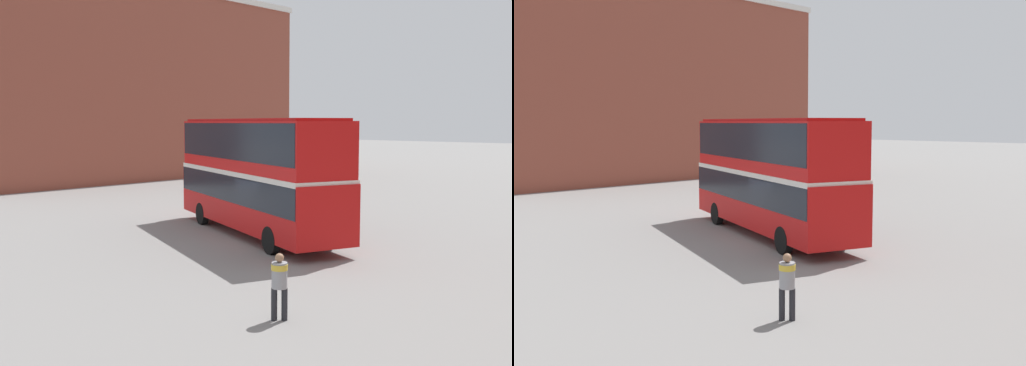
% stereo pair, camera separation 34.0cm
% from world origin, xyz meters
% --- Properties ---
extents(ground_plane, '(240.00, 240.00, 0.00)m').
position_xyz_m(ground_plane, '(0.00, 0.00, 0.00)').
color(ground_plane, gray).
extents(building_row_left, '(10.99, 30.96, 15.89)m').
position_xyz_m(building_row_left, '(-28.64, 13.16, 7.96)').
color(building_row_left, brown).
rests_on(building_row_left, ground_plane).
extents(double_decker_bus, '(11.53, 6.34, 4.89)m').
position_xyz_m(double_decker_bus, '(-1.48, 1.06, 2.79)').
color(double_decker_bus, red).
rests_on(double_decker_bus, ground_plane).
extents(pedestrian_foreground, '(0.57, 0.57, 1.64)m').
position_xyz_m(pedestrian_foreground, '(6.58, -6.51, 1.00)').
color(pedestrian_foreground, '#232328').
rests_on(pedestrian_foreground, ground_plane).
extents(parked_car_kerb_near, '(4.56, 2.49, 1.52)m').
position_xyz_m(parked_car_kerb_near, '(-13.34, 12.14, 0.77)').
color(parked_car_kerb_near, silver).
rests_on(parked_car_kerb_near, ground_plane).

